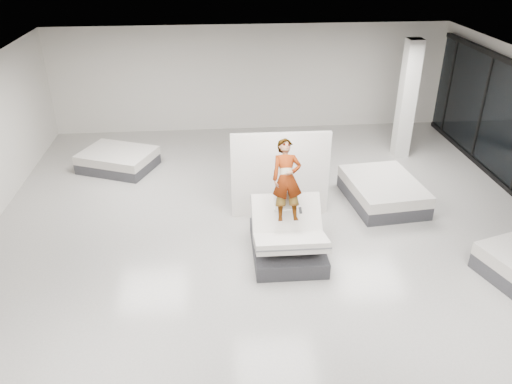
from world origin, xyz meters
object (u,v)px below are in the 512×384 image
(person, at_px, (286,194))
(flat_bed_right_far, at_px, (383,191))
(flat_bed_left_far, at_px, (118,160))
(divider_panel, at_px, (280,175))
(column, at_px, (407,100))
(remote, at_px, (300,210))
(hero_bed, at_px, (288,239))

(person, height_order, flat_bed_right_far, person)
(flat_bed_right_far, bearing_deg, flat_bed_left_far, 159.36)
(divider_panel, bearing_deg, column, 38.43)
(flat_bed_right_far, bearing_deg, person, -147.96)
(person, distance_m, flat_bed_left_far, 5.64)
(person, xyz_separation_m, flat_bed_left_far, (-3.90, 3.98, -0.92))
(person, relative_size, remote, 11.20)
(person, height_order, divider_panel, divider_panel)
(hero_bed, xyz_separation_m, flat_bed_left_far, (-3.89, 4.31, -0.11))
(person, bearing_deg, remote, -57.85)
(remote, distance_m, flat_bed_right_far, 3.07)
(remote, bearing_deg, person, 122.15)
(person, bearing_deg, column, 48.03)
(person, bearing_deg, flat_bed_right_far, 32.58)
(divider_panel, height_order, flat_bed_right_far, divider_panel)
(hero_bed, relative_size, flat_bed_left_far, 0.82)
(remote, xyz_separation_m, flat_bed_left_far, (-4.11, 4.33, -0.75))
(person, relative_size, flat_bed_left_far, 0.72)
(remote, xyz_separation_m, flat_bed_right_far, (2.29, 1.92, -0.72))
(remote, height_order, flat_bed_left_far, remote)
(person, relative_size, divider_panel, 0.74)
(person, xyz_separation_m, remote, (0.22, -0.35, -0.17))
(divider_panel, distance_m, flat_bed_right_far, 2.57)
(flat_bed_left_far, bearing_deg, flat_bed_right_far, -20.64)
(divider_panel, bearing_deg, remote, -83.41)
(flat_bed_right_far, bearing_deg, column, 62.98)
(hero_bed, bearing_deg, flat_bed_left_far, 132.10)
(hero_bed, relative_size, column, 0.56)
(remote, xyz_separation_m, column, (3.63, 4.54, 0.61))
(person, height_order, column, column)
(person, xyz_separation_m, column, (3.84, 4.19, 0.43))
(flat_bed_left_far, bearing_deg, remote, -46.47)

